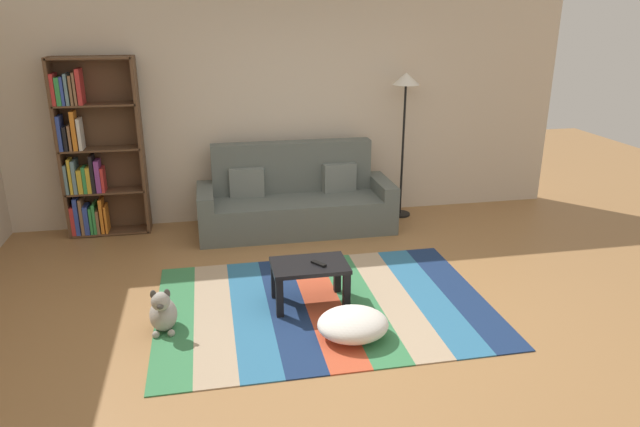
{
  "coord_description": "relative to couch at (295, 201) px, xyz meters",
  "views": [
    {
      "loc": [
        -1.03,
        -4.38,
        2.45
      ],
      "look_at": [
        -0.04,
        0.66,
        0.65
      ],
      "focal_mm": 32.38,
      "sensor_mm": 36.0,
      "label": 1
    }
  ],
  "objects": [
    {
      "name": "tv_remote",
      "position": [
        -0.1,
        -1.95,
        0.07
      ],
      "size": [
        0.12,
        0.15,
        0.02
      ],
      "primitive_type": "cube",
      "rotation": [
        0.0,
        0.0,
        0.62
      ],
      "color": "black",
      "rests_on": "coffee_table"
    },
    {
      "name": "couch",
      "position": [
        0.0,
        0.0,
        0.0
      ],
      "size": [
        2.26,
        0.8,
        1.0
      ],
      "color": "#59605B",
      "rests_on": "ground_plane"
    },
    {
      "name": "dog",
      "position": [
        -1.41,
        -2.12,
        -0.18
      ],
      "size": [
        0.22,
        0.35,
        0.4
      ],
      "color": "#9E998E",
      "rests_on": "ground_plane"
    },
    {
      "name": "pouf",
      "position": [
        0.06,
        -2.52,
        -0.22
      ],
      "size": [
        0.57,
        0.51,
        0.22
      ],
      "primitive_type": "ellipsoid",
      "color": "white",
      "rests_on": "rug"
    },
    {
      "name": "ground_plane",
      "position": [
        0.06,
        -2.02,
        -0.34
      ],
      "size": [
        14.0,
        14.0,
        0.0
      ],
      "primitive_type": "plane",
      "color": "#9E7042"
    },
    {
      "name": "back_wall",
      "position": [
        0.06,
        0.53,
        1.01
      ],
      "size": [
        6.8,
        0.1,
        2.7
      ],
      "primitive_type": "cube",
      "color": "beige",
      "rests_on": "ground_plane"
    },
    {
      "name": "standing_lamp",
      "position": [
        1.37,
        0.21,
        1.14
      ],
      "size": [
        0.32,
        0.32,
        1.77
      ],
      "color": "black",
      "rests_on": "ground_plane"
    },
    {
      "name": "bookshelf",
      "position": [
        -2.26,
        0.28,
        0.58
      ],
      "size": [
        0.9,
        0.28,
        2.01
      ],
      "color": "brown",
      "rests_on": "ground_plane"
    },
    {
      "name": "coffee_table",
      "position": [
        -0.17,
        -1.91,
        -0.02
      ],
      "size": [
        0.66,
        0.44,
        0.38
      ],
      "color": "black",
      "rests_on": "rug"
    },
    {
      "name": "rug",
      "position": [
        -0.06,
        -1.96,
        -0.33
      ],
      "size": [
        2.88,
        2.06,
        0.01
      ],
      "color": "#387F4C",
      "rests_on": "ground_plane"
    }
  ]
}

